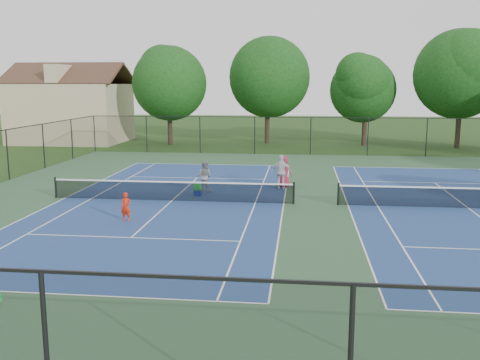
# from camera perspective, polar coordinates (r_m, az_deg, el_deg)

# --- Properties ---
(ground) EXTENTS (140.00, 140.00, 0.00)m
(ground) POSITION_cam_1_polar(r_m,az_deg,el_deg) (25.72, 8.07, -2.61)
(ground) COLOR #234716
(ground) RESTS_ON ground
(court_pad) EXTENTS (36.00, 36.00, 0.01)m
(court_pad) POSITION_cam_1_polar(r_m,az_deg,el_deg) (25.71, 8.07, -2.61)
(court_pad) COLOR #315737
(court_pad) RESTS_ON ground
(tennis_court_left) EXTENTS (12.00, 23.83, 1.07)m
(tennis_court_left) POSITION_cam_1_polar(r_m,az_deg,el_deg) (26.43, -7.28, -2.02)
(tennis_court_left) COLOR navy
(tennis_court_left) RESTS_ON ground
(tennis_court_right) EXTENTS (12.00, 23.83, 1.07)m
(tennis_court_right) POSITION_cam_1_polar(r_m,az_deg,el_deg) (26.83, 23.21, -2.61)
(tennis_court_right) COLOR navy
(tennis_court_right) RESTS_ON ground
(perimeter_fence) EXTENTS (36.08, 36.08, 3.02)m
(perimeter_fence) POSITION_cam_1_polar(r_m,az_deg,el_deg) (25.41, 8.16, 0.91)
(perimeter_fence) COLOR black
(perimeter_fence) RESTS_ON ground
(tree_back_a) EXTENTS (6.80, 6.80, 9.15)m
(tree_back_a) POSITION_cam_1_polar(r_m,az_deg,el_deg) (50.57, -7.60, 10.61)
(tree_back_a) COLOR #2D2116
(tree_back_a) RESTS_ON ground
(tree_back_b) EXTENTS (7.60, 7.60, 10.03)m
(tree_back_b) POSITION_cam_1_polar(r_m,az_deg,el_deg) (51.17, 2.97, 11.30)
(tree_back_b) COLOR #2D2116
(tree_back_b) RESTS_ON ground
(tree_back_c) EXTENTS (6.00, 6.00, 8.40)m
(tree_back_c) POSITION_cam_1_polar(r_m,az_deg,el_deg) (50.39, 13.30, 9.79)
(tree_back_c) COLOR #2D2116
(tree_back_c) RESTS_ON ground
(tree_back_d) EXTENTS (7.80, 7.80, 10.37)m
(tree_back_d) POSITION_cam_1_polar(r_m,az_deg,el_deg) (50.96, 22.63, 10.80)
(tree_back_d) COLOR #2D2116
(tree_back_d) RESTS_ON ground
(clapboard_house) EXTENTS (10.80, 8.10, 7.65)m
(clapboard_house) POSITION_cam_1_polar(r_m,az_deg,el_deg) (54.84, -17.53, 7.12)
(clapboard_house) COLOR tan
(clapboard_house) RESTS_ON ground
(child_player) EXTENTS (0.45, 0.30, 1.21)m
(child_player) POSITION_cam_1_polar(r_m,az_deg,el_deg) (22.84, -12.07, -2.82)
(child_player) COLOR red
(child_player) RESTS_ON ground
(instructor) EXTENTS (0.97, 0.85, 1.67)m
(instructor) POSITION_cam_1_polar(r_m,az_deg,el_deg) (28.36, -3.80, 0.39)
(instructor) COLOR gray
(instructor) RESTS_ON ground
(bystander_a) EXTENTS (1.11, 0.47, 1.88)m
(bystander_a) POSITION_cam_1_polar(r_m,az_deg,el_deg) (29.07, 4.45, 0.85)
(bystander_a) COLOR silver
(bystander_a) RESTS_ON ground
(bystander_c) EXTENTS (0.91, 0.65, 1.74)m
(bystander_c) POSITION_cam_1_polar(r_m,az_deg,el_deg) (29.70, 4.72, 0.91)
(bystander_c) COLOR maroon
(bystander_c) RESTS_ON ground
(ball_crate) EXTENTS (0.38, 0.32, 0.29)m
(ball_crate) POSITION_cam_1_polar(r_m,az_deg,el_deg) (27.47, -4.54, -1.40)
(ball_crate) COLOR #162D98
(ball_crate) RESTS_ON ground
(ball_hopper) EXTENTS (0.39, 0.34, 0.42)m
(ball_hopper) POSITION_cam_1_polar(r_m,az_deg,el_deg) (27.40, -4.55, -0.67)
(ball_hopper) COLOR green
(ball_hopper) RESTS_ON ball_crate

